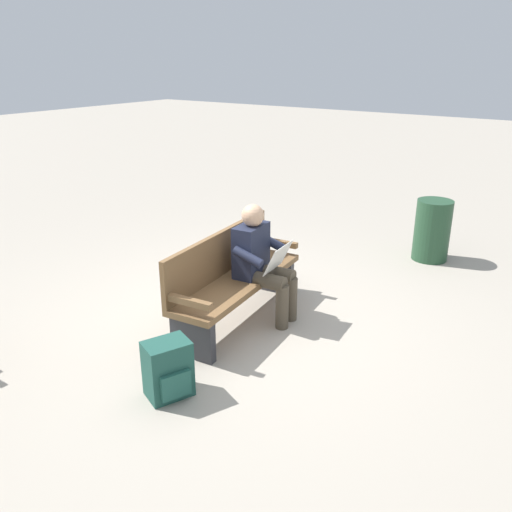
{
  "coord_description": "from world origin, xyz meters",
  "views": [
    {
      "loc": [
        3.83,
        2.86,
        2.52
      ],
      "look_at": [
        -0.09,
        0.15,
        0.7
      ],
      "focal_mm": 37.17,
      "sensor_mm": 36.0,
      "label": 1
    }
  ],
  "objects_px": {
    "bench_near": "(232,277)",
    "trash_bin": "(432,230)",
    "backpack": "(168,370)",
    "person_seated": "(261,260)"
  },
  "relations": [
    {
      "from": "bench_near",
      "to": "trash_bin",
      "type": "distance_m",
      "value": 3.02
    },
    {
      "from": "bench_near",
      "to": "trash_bin",
      "type": "height_order",
      "value": "bench_near"
    },
    {
      "from": "backpack",
      "to": "trash_bin",
      "type": "bearing_deg",
      "value": 169.77
    },
    {
      "from": "person_seated",
      "to": "backpack",
      "type": "relative_size",
      "value": 2.53
    },
    {
      "from": "person_seated",
      "to": "trash_bin",
      "type": "distance_m",
      "value": 2.77
    },
    {
      "from": "bench_near",
      "to": "trash_bin",
      "type": "xyz_separation_m",
      "value": [
        -2.8,
        1.11,
        -0.06
      ]
    },
    {
      "from": "bench_near",
      "to": "person_seated",
      "type": "relative_size",
      "value": 1.56
    },
    {
      "from": "person_seated",
      "to": "trash_bin",
      "type": "xyz_separation_m",
      "value": [
        -2.62,
        0.9,
        -0.23
      ]
    },
    {
      "from": "bench_near",
      "to": "backpack",
      "type": "relative_size",
      "value": 3.94
    },
    {
      "from": "backpack",
      "to": "trash_bin",
      "type": "height_order",
      "value": "trash_bin"
    }
  ]
}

